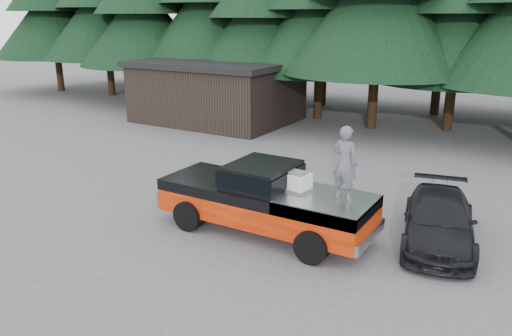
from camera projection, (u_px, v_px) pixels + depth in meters
The scene contains 7 objects.
ground at pixel (233, 230), 13.70m from camera, with size 120.00×120.00×0.00m, color #4D4D50.
pickup_truck at pixel (265, 209), 13.43m from camera, with size 6.00×2.04×1.33m, color red, non-canonical shape.
truck_cab at pixel (262, 174), 13.20m from camera, with size 1.66×1.90×0.59m, color black.
air_compressor at pixel (297, 182), 12.83m from camera, with size 0.63×0.52×0.43m, color silver.
man_on_bed at pixel (345, 163), 12.01m from camera, with size 0.67×0.44×1.85m, color #504F55.
parked_car at pixel (439, 220), 12.82m from camera, with size 1.74×4.27×1.24m, color black.
utility_building at pixel (217, 91), 27.47m from camera, with size 8.40×6.40×3.30m.
Camera 1 is at (7.03, -10.45, 5.68)m, focal length 35.00 mm.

